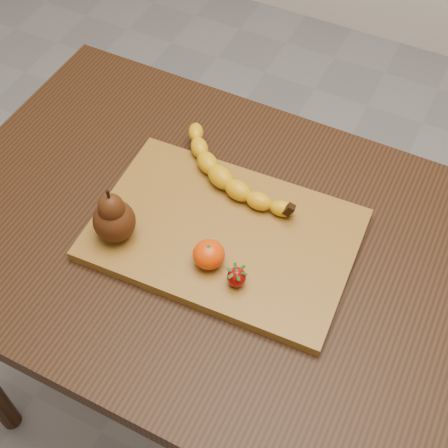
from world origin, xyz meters
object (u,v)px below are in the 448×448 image
at_px(cutting_board, 224,234).
at_px(mandarin, 209,255).
at_px(pear, 113,214).
at_px(table, 208,263).

relative_size(cutting_board, mandarin, 8.36).
distance_m(cutting_board, pear, 0.20).
distance_m(cutting_board, mandarin, 0.08).
height_order(table, pear, pear).
height_order(table, mandarin, mandarin).
distance_m(table, pear, 0.23).
bearing_deg(cutting_board, pear, -154.42).
xyz_separation_m(table, cutting_board, (0.03, 0.00, 0.11)).
relative_size(table, cutting_board, 2.22).
bearing_deg(cutting_board, table, -176.35).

